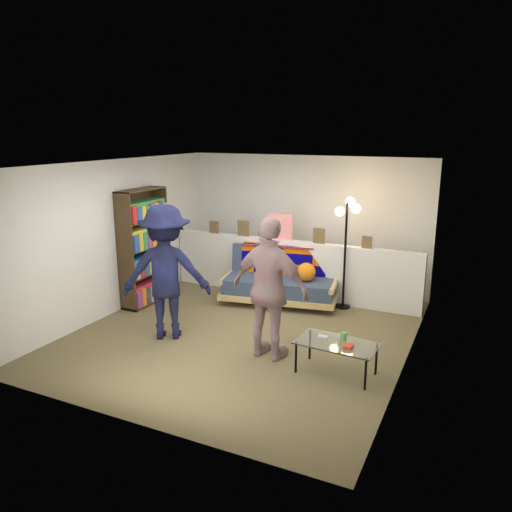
{
  "coord_description": "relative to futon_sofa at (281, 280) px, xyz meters",
  "views": [
    {
      "loc": [
        3.02,
        -5.96,
        2.84
      ],
      "look_at": [
        0.0,
        0.4,
        1.05
      ],
      "focal_mm": 35.0,
      "sensor_mm": 36.0,
      "label": 1
    }
  ],
  "objects": [
    {
      "name": "bookshelf",
      "position": [
        -2.05,
        -0.98,
        0.51
      ],
      "size": [
        0.32,
        0.96,
        1.92
      ],
      "color": "#322110",
      "rests_on": "ground"
    },
    {
      "name": "room_shell",
      "position": [
        0.03,
        -0.98,
        1.29
      ],
      "size": [
        4.6,
        5.05,
        2.45
      ],
      "color": "silver",
      "rests_on": "ground"
    },
    {
      "name": "person_left",
      "position": [
        -0.89,
        -2.0,
        0.55
      ],
      "size": [
        1.39,
        1.19,
        1.87
      ],
      "primitive_type": "imported",
      "rotation": [
        0.0,
        0.0,
        3.64
      ],
      "color": "black",
      "rests_on": "ground"
    },
    {
      "name": "ground",
      "position": [
        0.03,
        -1.45,
        -0.38
      ],
      "size": [
        5.0,
        5.0,
        0.0
      ],
      "primitive_type": "plane",
      "color": "brown",
      "rests_on": "ground"
    },
    {
      "name": "floor_lamp",
      "position": [
        1.02,
        0.23,
        0.9
      ],
      "size": [
        0.41,
        0.33,
        1.8
      ],
      "color": "black",
      "rests_on": "ground"
    },
    {
      "name": "half_wall_ledge",
      "position": [
        0.03,
        0.35,
        0.12
      ],
      "size": [
        4.45,
        0.15,
        1.0
      ],
      "primitive_type": "cube",
      "color": "silver",
      "rests_on": "ground"
    },
    {
      "name": "futon_sofa",
      "position": [
        0.0,
        0.0,
        0.0
      ],
      "size": [
        2.03,
        1.21,
        0.82
      ],
      "color": "tan",
      "rests_on": "ground"
    },
    {
      "name": "ledge_decor",
      "position": [
        -0.2,
        0.33,
        0.79
      ],
      "size": [
        2.97,
        0.02,
        0.45
      ],
      "color": "brown",
      "rests_on": "half_wall_ledge"
    },
    {
      "name": "coffee_table",
      "position": [
        1.57,
        -2.08,
        -0.01
      ],
      "size": [
        0.98,
        0.59,
        0.49
      ],
      "color": "black",
      "rests_on": "ground"
    },
    {
      "name": "person_right",
      "position": [
        0.67,
        -2.0,
        0.53
      ],
      "size": [
        1.12,
        0.58,
        1.82
      ],
      "primitive_type": "imported",
      "rotation": [
        0.0,
        0.0,
        3.01
      ],
      "color": "tan",
      "rests_on": "ground"
    }
  ]
}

